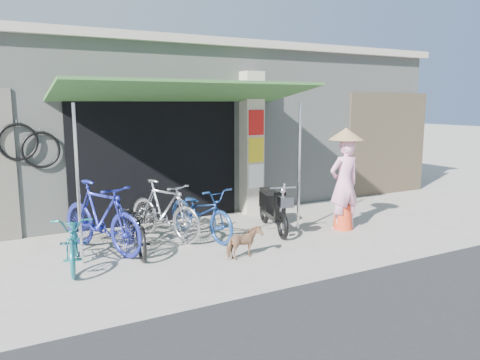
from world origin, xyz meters
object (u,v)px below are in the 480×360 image
bike_teal (74,240)px  bike_navy (201,212)px  bike_silver (164,210)px  moped (272,208)px  bike_blue (101,217)px  street_dog (244,243)px  nun (344,180)px  bike_black (136,227)px

bike_teal → bike_navy: size_ratio=0.87×
bike_silver → moped: bike_silver is taller
bike_teal → bike_silver: bike_silver is taller
bike_blue → moped: bearing=-29.0°
bike_silver → moped: 2.00m
street_dog → moped: moped is taller
moped → nun: (1.22, -0.56, 0.51)m
bike_teal → nun: 4.83m
bike_black → street_dog: bike_black is taller
moped → nun: bearing=-9.6°
moped → bike_black: bearing=-163.2°
bike_silver → nun: size_ratio=0.90×
bike_blue → moped: bike_blue is taller
bike_black → bike_navy: 1.26m
bike_teal → bike_navy: bike_navy is taller
bike_blue → bike_teal: bearing=-159.7°
bike_silver → bike_navy: 0.64m
bike_black → nun: nun is taller
bike_silver → bike_teal: bearing=-179.2°
bike_black → bike_navy: size_ratio=0.88×
bike_black → street_dog: size_ratio=2.68×
bike_blue → nun: 4.38m
bike_blue → bike_black: bike_blue is taller
bike_blue → bike_navy: bike_blue is taller
bike_blue → moped: size_ratio=1.18×
bike_teal → nun: size_ratio=0.80×
bike_teal → bike_black: bearing=23.2°
bike_navy → bike_blue: bearing=166.2°
bike_blue → street_dog: (1.84, -1.37, -0.32)m
nun → bike_blue: bearing=-8.4°
bike_teal → street_dog: size_ratio=2.66×
bike_navy → moped: moped is taller
bike_black → moped: 2.60m
moped → bike_silver: bearing=-177.5°
bike_navy → street_dog: bearing=-97.6°
bike_blue → street_dog: bike_blue is taller
nun → moped: bearing=-23.0°
bike_navy → street_dog: (0.12, -1.34, -0.22)m
street_dog → moped: (1.24, 1.16, 0.18)m
bike_black → bike_silver: 0.83m
bike_blue → bike_silver: bearing=-13.6°
nun → bike_navy: bearing=-14.3°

